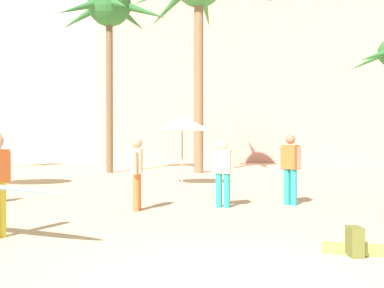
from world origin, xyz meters
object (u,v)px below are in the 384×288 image
Objects in this scene: palm_tree_right at (112,12)px; cafe_umbrella_2 at (184,123)px; person_near_left at (139,171)px; cafe_umbrella_3 at (3,127)px; person_mid_center at (225,170)px; backpack at (358,242)px; person_mid_right at (293,166)px.

palm_tree_right is 3.73× the size of cafe_umbrella_2.
cafe_umbrella_2 is at bearing 84.28° from person_near_left.
cafe_umbrella_3 reaches higher than person_mid_center.
backpack is (9.00, -10.35, -1.86)m from cafe_umbrella_3.
person_near_left is at bearing 152.47° from person_mid_right.
person_mid_right is (0.15, 5.37, 0.76)m from backpack.
backpack is at bearing -48.99° from cafe_umbrella_3.
person_mid_center is 2.07m from person_near_left.
person_near_left is (5.43, -5.94, -1.14)m from cafe_umbrella_3.
cafe_umbrella_3 is at bearing 135.13° from person_near_left.
palm_tree_right is at bearing 119.88° from cafe_umbrella_2.
person_mid_center is (-1.57, 4.92, 0.69)m from backpack.
palm_tree_right is 9.08m from cafe_umbrella_3.
person_mid_right is at bearing 17.16° from person_near_left.
cafe_umbrella_2 is 11.11m from backpack.
cafe_umbrella_3 reaches higher than backpack.
palm_tree_right is 14.82m from person_mid_right.
cafe_umbrella_3 reaches higher than person_mid_right.
backpack is 5.72m from person_near_left.
palm_tree_right reaches higher than person_mid_right.
cafe_umbrella_2 is 1.46× the size of person_near_left.
person_mid_right is at bearing -60.90° from palm_tree_right.
person_mid_center is at bearing 152.56° from person_mid_right.
cafe_umbrella_3 is 1.54× the size of person_mid_center.
cafe_umbrella_2 is 1.50× the size of person_mid_center.
cafe_umbrella_2 reaches higher than person_mid_center.
person_near_left is at bearing 126.63° from person_mid_center.
palm_tree_right reaches higher than backpack.
person_near_left is (-0.92, -6.19, -1.27)m from cafe_umbrella_2.
cafe_umbrella_3 is 9.28m from person_mid_center.
cafe_umbrella_2 is at bearing 76.15° from person_mid_right.
cafe_umbrella_3 is 13.84m from backpack.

